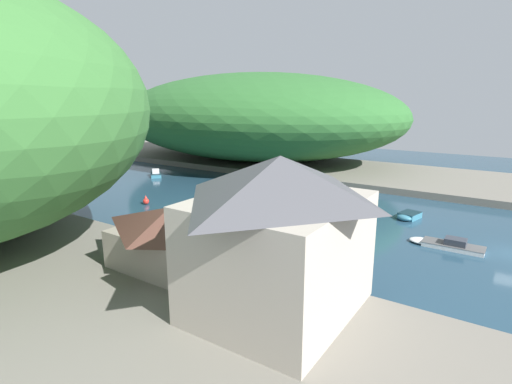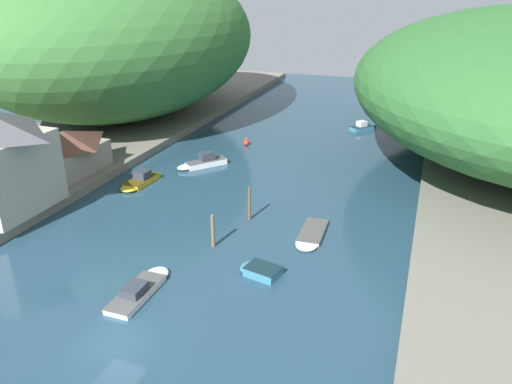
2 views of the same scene
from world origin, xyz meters
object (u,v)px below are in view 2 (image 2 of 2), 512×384
boathouse_shed (65,151)px  boat_moored_right (141,288)px  boat_yellow_tender (139,181)px  boat_cabin_cruiser (311,236)px  boat_navy_launch (259,270)px  person_on_quay (91,164)px  boat_mid_channel (364,127)px  channel_buoy_near (246,142)px  boat_red_skiff (202,163)px

boathouse_shed → boat_moored_right: bearing=-40.3°
boat_yellow_tender → boat_cabin_cruiser: size_ratio=0.94×
boat_navy_launch → person_on_quay: person_on_quay is taller
boat_cabin_cruiser → boat_mid_channel: (-0.66, 35.28, 0.20)m
boathouse_shed → channel_buoy_near: boathouse_shed is taller
boat_red_skiff → person_on_quay: bearing=80.2°
boat_mid_channel → boat_moored_right: size_ratio=0.69×
boat_navy_launch → channel_buoy_near: channel_buoy_near is taller
boat_moored_right → boat_red_skiff: bearing=105.9°
channel_buoy_near → person_on_quay: (-11.27, -17.51, 1.48)m
boathouse_shed → person_on_quay: size_ratio=5.65×
boat_navy_launch → person_on_quay: (-23.18, 11.63, 1.60)m
boat_cabin_cruiser → boat_moored_right: bearing=49.7°
boat_mid_channel → boat_navy_launch: size_ratio=1.29×
boathouse_shed → boat_yellow_tender: 8.39m
boat_mid_channel → person_on_quay: person_on_quay is taller
boat_cabin_cruiser → channel_buoy_near: bearing=-59.6°
boat_yellow_tender → boat_red_skiff: (3.87, 7.31, 0.09)m
boat_cabin_cruiser → boat_mid_channel: 35.29m
boat_red_skiff → boathouse_shed: bearing=76.9°
boathouse_shed → boat_cabin_cruiser: boathouse_shed is taller
boat_mid_channel → person_on_quay: 39.35m
boat_mid_channel → person_on_quay: size_ratio=2.59×
boat_mid_channel → boat_moored_right: (-8.62, -47.09, -0.10)m
boat_moored_right → channel_buoy_near: (-4.94, 34.11, 0.15)m
boathouse_shed → boat_yellow_tender: (7.67, 1.64, -2.99)m
boat_yellow_tender → boat_mid_channel: 35.55m
boat_yellow_tender → boat_mid_channel: (19.46, 29.75, 0.00)m
boat_yellow_tender → channel_buoy_near: (5.91, 16.77, 0.05)m
boat_moored_right → person_on_quay: 23.26m
boathouse_shed → boat_cabin_cruiser: (27.79, -3.89, -3.19)m
boat_yellow_tender → person_on_quay: bearing=10.7°
channel_buoy_near → person_on_quay: size_ratio=0.69×
boat_navy_launch → channel_buoy_near: (-11.91, 29.14, 0.11)m
boathouse_shed → boat_red_skiff: (11.54, 8.95, -2.90)m
boat_cabin_cruiser → boat_navy_launch: 7.22m
boat_red_skiff → channel_buoy_near: boat_red_skiff is taller
channel_buoy_near → boat_mid_channel: bearing=43.8°
boat_navy_launch → boat_moored_right: bearing=138.4°
boathouse_shed → person_on_quay: boathouse_shed is taller
channel_buoy_near → boat_red_skiff: bearing=-102.1°
boat_moored_right → boat_navy_launch: boat_moored_right is taller
boat_mid_channel → boat_red_skiff: (-15.59, -22.44, 0.09)m
boat_yellow_tender → boat_red_skiff: bearing=-115.0°
boat_moored_right → person_on_quay: person_on_quay is taller
boat_red_skiff → person_on_quay: 12.34m
person_on_quay → boat_red_skiff: bearing=-34.8°
channel_buoy_near → boat_moored_right: bearing=-81.8°
boat_red_skiff → boat_moored_right: bearing=144.9°
boat_mid_channel → channel_buoy_near: bearing=-95.9°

